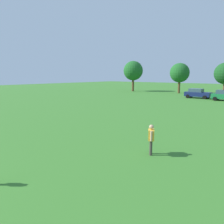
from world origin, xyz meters
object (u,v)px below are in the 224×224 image
object	(u,v)px
adult_bystander	(151,137)
tree_left	(180,73)
parked_car_navy_0	(197,93)
tree_far_left	(133,71)

from	to	relation	value
adult_bystander	tree_left	xyz separation A→B (m)	(-14.98, 38.80, 3.53)
adult_bystander	parked_car_navy_0	xyz separation A→B (m)	(-8.00, 30.39, -0.09)
adult_bystander	tree_far_left	size ratio (longest dim) A/B	0.21
tree_far_left	tree_left	size ratio (longest dim) A/B	1.12
adult_bystander	tree_left	world-z (taller)	tree_left
adult_bystander	parked_car_navy_0	size ratio (longest dim) A/B	0.37
parked_car_navy_0	tree_left	distance (m)	11.51
tree_far_left	tree_left	xyz separation A→B (m)	(11.49, 1.20, -0.54)
parked_car_navy_0	adult_bystander	bearing A→B (deg)	-75.24
adult_bystander	parked_car_navy_0	bearing A→B (deg)	164.37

